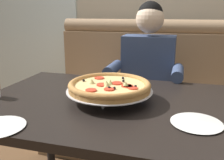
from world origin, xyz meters
TOP-DOWN VIEW (x-y plane):
  - booth_bench at (0.00, 0.93)m, footprint 1.59×0.78m
  - dining_table at (0.00, 0.00)m, footprint 1.35×0.93m
  - diner_main at (0.09, 0.67)m, footprint 0.54×0.64m
  - pizza at (-0.00, 0.01)m, footprint 0.44×0.44m
  - plate_near_left at (0.42, -0.16)m, footprint 0.21×0.21m

SIDE VIEW (x-z plane):
  - booth_bench at x=0.00m, z-range -0.17..0.96m
  - dining_table at x=0.00m, z-range 0.29..1.05m
  - diner_main at x=0.09m, z-range 0.07..1.35m
  - plate_near_left at x=0.42m, z-range 0.76..0.77m
  - pizza at x=0.00m, z-range 0.78..0.89m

